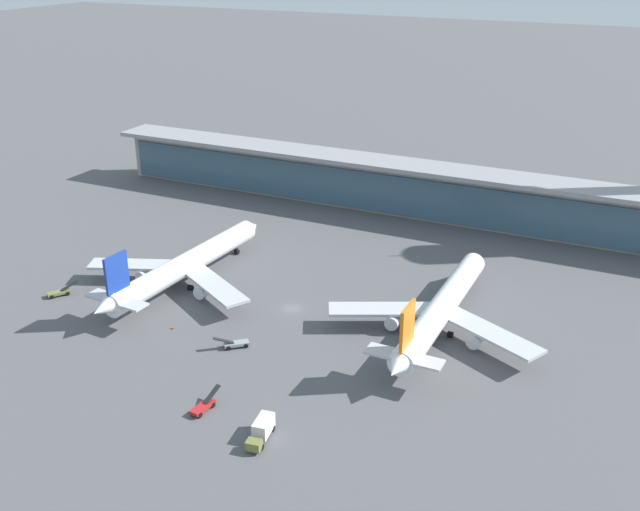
# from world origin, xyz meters

# --- Properties ---
(ground_plane) EXTENTS (1200.00, 1200.00, 0.00)m
(ground_plane) POSITION_xyz_m (0.00, 0.00, 0.00)
(ground_plane) COLOR #515154
(airliner_left_stand) EXTENTS (43.54, 56.73, 15.10)m
(airliner_left_stand) POSITION_xyz_m (-27.29, -0.19, 4.75)
(airliner_left_stand) COLOR white
(airliner_left_stand) RESTS_ON ground
(airliner_centre_stand) EXTENTS (43.63, 56.57, 15.10)m
(airliner_centre_stand) POSITION_xyz_m (30.92, 4.27, 4.75)
(airliner_centre_stand) COLOR white
(airliner_centre_stand) RESTS_ON ground
(service_truck_near_nose_olive) EXTENTS (3.35, 7.56, 3.10)m
(service_truck_near_nose_olive) POSITION_xyz_m (15.98, -40.83, 1.69)
(service_truck_near_nose_olive) COLOR olive
(service_truck_near_nose_olive) RESTS_ON ground
(service_truck_under_wing_olive) EXTENTS (4.94, 6.39, 2.70)m
(service_truck_under_wing_olive) POSITION_xyz_m (-48.99, -16.48, 0.81)
(service_truck_under_wing_olive) COLOR olive
(service_truck_under_wing_olive) RESTS_ON ground
(service_truck_mid_apron_grey) EXTENTS (6.03, 5.47, 2.70)m
(service_truck_mid_apron_grey) POSITION_xyz_m (-2.50, -18.74, 0.81)
(service_truck_mid_apron_grey) COLOR gray
(service_truck_mid_apron_grey) RESTS_ON ground
(service_truck_by_tail_red) EXTENTS (2.40, 6.91, 2.70)m
(service_truck_by_tail_red) POSITION_xyz_m (3.50, -38.47, 0.81)
(service_truck_by_tail_red) COLOR #B21E1E
(service_truck_by_tail_red) RESTS_ON ground
(terminal_building) EXTENTS (183.60, 12.80, 15.20)m
(terminal_building) POSITION_xyz_m (0.00, 65.78, 7.87)
(terminal_building) COLOR #9E998E
(terminal_building) RESTS_ON ground
(safety_cone_alpha) EXTENTS (0.62, 0.62, 0.70)m
(safety_cone_alpha) POSITION_xyz_m (-17.75, -17.99, 0.32)
(safety_cone_alpha) COLOR orange
(safety_cone_alpha) RESTS_ON ground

